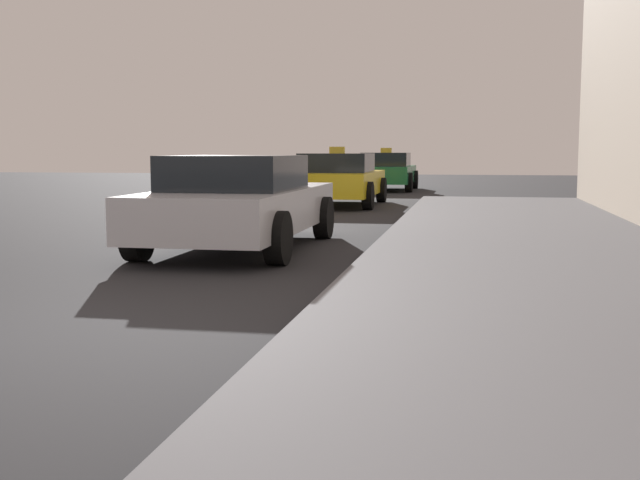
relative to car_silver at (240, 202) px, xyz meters
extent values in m
cube|color=#5B5B60|center=(3.86, -5.53, -0.57)|extent=(4.00, 32.00, 0.15)
cube|color=#B7B7BF|center=(0.00, 0.05, -0.10)|extent=(1.75, 4.48, 0.55)
cube|color=black|center=(0.00, -0.17, 0.40)|extent=(1.54, 2.02, 0.45)
cylinder|color=black|center=(-0.87, 1.49, -0.33)|extent=(0.22, 0.64, 0.64)
cylinder|color=black|center=(0.87, 1.49, -0.33)|extent=(0.22, 0.64, 0.64)
cylinder|color=black|center=(-0.87, -1.38, -0.33)|extent=(0.22, 0.64, 0.64)
cylinder|color=black|center=(0.87, -1.38, -0.33)|extent=(0.22, 0.64, 0.64)
cube|color=yellow|center=(-0.12, 8.77, -0.10)|extent=(1.82, 4.24, 0.55)
cube|color=black|center=(-0.12, 8.56, 0.40)|extent=(1.60, 1.91, 0.45)
cube|color=yellow|center=(-0.12, 8.56, 0.70)|extent=(0.36, 0.14, 0.16)
cylinder|color=black|center=(-1.03, 10.13, -0.33)|extent=(0.22, 0.64, 0.64)
cylinder|color=black|center=(0.79, 10.13, -0.33)|extent=(0.22, 0.64, 0.64)
cylinder|color=black|center=(-1.03, 7.42, -0.33)|extent=(0.22, 0.64, 0.64)
cylinder|color=black|center=(0.79, 7.42, -0.33)|extent=(0.22, 0.64, 0.64)
cube|color=#196638|center=(0.25, 16.46, -0.10)|extent=(1.72, 4.05, 0.55)
cube|color=black|center=(0.25, 16.26, 0.40)|extent=(1.52, 1.82, 0.45)
cube|color=yellow|center=(0.25, 16.26, 0.70)|extent=(0.36, 0.14, 0.16)
cylinder|color=black|center=(-0.62, 17.76, -0.33)|extent=(0.22, 0.64, 0.64)
cylinder|color=black|center=(1.11, 17.76, -0.33)|extent=(0.22, 0.64, 0.64)
cylinder|color=black|center=(-0.62, 15.17, -0.33)|extent=(0.22, 0.64, 0.64)
cylinder|color=black|center=(1.11, 15.17, -0.33)|extent=(0.22, 0.64, 0.64)
camera|label=1|loc=(3.07, -10.18, 0.68)|focal=43.98mm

